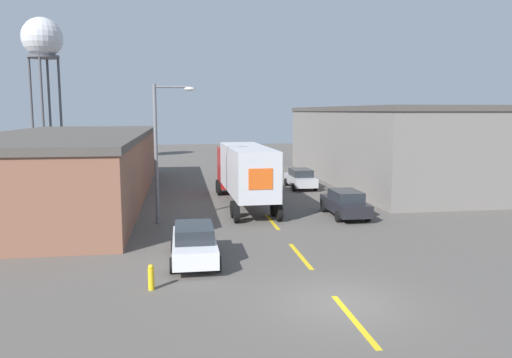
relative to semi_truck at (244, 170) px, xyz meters
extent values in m
plane|color=#56514C|center=(0.91, -17.52, -2.38)|extent=(160.00, 160.00, 0.00)
cube|color=gold|center=(0.91, -18.91, -2.38)|extent=(0.20, 3.91, 0.01)
cube|color=gold|center=(0.91, -12.14, -2.38)|extent=(0.20, 3.91, 0.01)
cube|color=gold|center=(0.91, -5.37, -2.38)|extent=(0.20, 3.91, 0.01)
cube|color=brown|center=(-12.02, 4.33, -0.22)|extent=(10.57, 29.99, 4.32)
cube|color=#4C4742|center=(-12.02, 4.33, 2.13)|extent=(10.77, 30.19, 0.40)
cube|color=slate|center=(14.78, 9.45, 0.72)|extent=(12.45, 27.17, 6.21)
cube|color=#4C4742|center=(14.78, 9.45, 4.03)|extent=(12.65, 27.37, 0.40)
cube|color=#B21919|center=(-0.12, 4.90, -0.39)|extent=(2.38, 2.83, 2.96)
cube|color=silver|center=(0.03, -1.42, 0.18)|extent=(2.66, 9.34, 2.89)
cube|color=#E55619|center=(0.14, -6.08, 0.18)|extent=(1.34, 0.06, 1.16)
cylinder|color=black|center=(1.10, 5.28, -1.87)|extent=(0.30, 1.02, 1.02)
cylinder|color=black|center=(-1.34, 5.22, -1.87)|extent=(0.30, 1.02, 1.02)
cylinder|color=black|center=(1.12, 4.17, -1.87)|extent=(0.30, 1.02, 1.02)
cylinder|color=black|center=(-1.32, 4.11, -1.87)|extent=(0.30, 1.02, 1.02)
cylinder|color=black|center=(1.31, -3.84, -1.87)|extent=(0.30, 1.02, 1.02)
cylinder|color=black|center=(-1.13, -3.89, -1.87)|extent=(0.30, 1.02, 1.02)
cylinder|color=black|center=(1.34, -5.24, -1.87)|extent=(0.30, 1.02, 1.02)
cylinder|color=black|center=(-1.10, -5.29, -1.87)|extent=(0.30, 1.02, 1.02)
cube|color=black|center=(5.47, -4.54, -1.72)|extent=(1.75, 4.64, 0.69)
cube|color=#23282D|center=(5.47, -4.68, -1.09)|extent=(1.54, 2.41, 0.57)
cylinder|color=black|center=(6.35, -3.11, -2.07)|extent=(0.22, 0.63, 0.63)
cylinder|color=black|center=(4.60, -3.11, -2.07)|extent=(0.22, 0.63, 0.63)
cylinder|color=black|center=(6.35, -5.98, -2.07)|extent=(0.22, 0.63, 0.63)
cylinder|color=black|center=(4.60, -5.98, -2.07)|extent=(0.22, 0.63, 0.63)
cube|color=silver|center=(-3.66, -12.26, -1.72)|extent=(1.75, 4.64, 0.69)
cube|color=#23282D|center=(-3.66, -12.40, -1.09)|extent=(1.54, 2.41, 0.57)
cylinder|color=black|center=(-2.78, -10.82, -2.07)|extent=(0.22, 0.63, 0.63)
cylinder|color=black|center=(-4.53, -10.82, -2.07)|extent=(0.22, 0.63, 0.63)
cylinder|color=black|center=(-2.78, -13.70, -2.07)|extent=(0.22, 0.63, 0.63)
cylinder|color=black|center=(-4.53, -13.70, -2.07)|extent=(0.22, 0.63, 0.63)
cube|color=#B2B2B7|center=(5.47, 6.62, -1.72)|extent=(1.75, 4.64, 0.69)
cube|color=#23282D|center=(5.47, 6.48, -1.09)|extent=(1.54, 2.41, 0.57)
cylinder|color=black|center=(6.35, 8.06, -2.07)|extent=(0.22, 0.63, 0.63)
cylinder|color=black|center=(4.60, 8.06, -2.07)|extent=(0.22, 0.63, 0.63)
cylinder|color=black|center=(6.35, 5.18, -2.07)|extent=(0.22, 0.63, 0.63)
cylinder|color=black|center=(4.60, 5.18, -2.07)|extent=(0.22, 0.63, 0.63)
cylinder|color=#47474C|center=(-17.94, 29.23, 3.93)|extent=(0.28, 0.28, 12.63)
cylinder|color=#47474C|center=(-19.55, 30.83, 3.93)|extent=(0.28, 0.28, 12.63)
cylinder|color=#47474C|center=(-21.15, 29.23, 3.93)|extent=(0.28, 0.28, 12.63)
cylinder|color=#47474C|center=(-19.55, 27.62, 3.93)|extent=(0.28, 0.28, 12.63)
cylinder|color=#4C4C51|center=(-19.55, 29.23, 10.04)|extent=(3.49, 3.49, 0.30)
sphere|color=silver|center=(-19.55, 29.23, 12.19)|extent=(4.58, 4.58, 4.58)
cylinder|color=slate|center=(-5.47, -4.75, 1.45)|extent=(0.20, 0.20, 7.67)
cylinder|color=slate|center=(-4.53, -4.75, 5.14)|extent=(1.89, 0.11, 0.11)
ellipsoid|color=silver|center=(-3.58, -4.75, 5.04)|extent=(0.56, 0.32, 0.22)
cylinder|color=gold|center=(-5.25, -15.38, -2.00)|extent=(0.22, 0.22, 0.76)
sphere|color=gold|center=(-5.25, -15.38, -1.56)|extent=(0.20, 0.20, 0.20)
camera|label=1|loc=(-4.15, -32.56, 3.84)|focal=35.00mm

